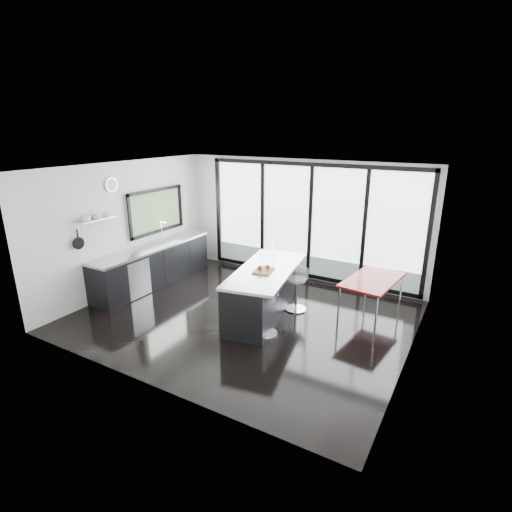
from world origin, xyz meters
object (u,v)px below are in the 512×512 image
Objects in this scene: bar_stool_near at (264,315)px; bar_stool_far at (296,294)px; island at (262,291)px; red_table at (371,297)px.

bar_stool_near reaches higher than bar_stool_far.
bar_stool_far is (0.48, 0.52, -0.15)m from island.
bar_stool_near is (0.42, -0.66, -0.12)m from island.
bar_stool_far is at bearing -160.51° from red_table.
red_table is (1.34, 0.47, 0.04)m from bar_stool_far.
red_table is at bearing 55.65° from bar_stool_near.
island reaches higher than bar_stool_near.
bar_stool_near is at bearing -57.72° from island.
island is 0.79m from bar_stool_near.
bar_stool_near is 1.09× the size of bar_stool_far.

